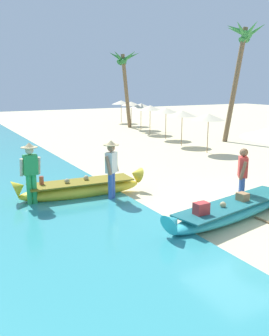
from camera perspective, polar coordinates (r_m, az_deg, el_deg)
name	(u,v)px	position (r m, az deg, el deg)	size (l,w,h in m)	color
ground_plane	(242,209)	(10.46, 16.21, -6.03)	(80.00, 80.00, 0.00)	beige
boat_cyan_foreground	(235,209)	(9.61, 15.19, -6.14)	(4.86, 1.69, 0.73)	#33B2BC
boat_yellow_midground	(82,189)	(10.98, -8.18, -3.17)	(3.97, 1.03, 0.82)	yellow
person_vendor_hatted	(111,167)	(10.39, -3.58, 0.23)	(0.55, 0.50, 1.77)	#3D5BA8
person_tourist_customer	(242,175)	(10.25, 16.32, -1.00)	(0.49, 0.55, 1.65)	#3D5BA8
person_vendor_assistant	(31,170)	(10.28, -15.75, -0.31)	(0.55, 0.44, 1.79)	green
parasol_row_0	(209,117)	(18.19, 11.36, 7.74)	(1.60, 1.60, 1.91)	#8E6B47
parasol_row_1	(182,113)	(20.17, 7.38, 8.37)	(1.60, 1.60, 1.91)	#8E6B47
parasol_row_2	(166,110)	(22.47, 4.89, 8.88)	(1.60, 1.60, 1.91)	#8E6B47
parasol_row_3	(150,108)	(24.73, 2.43, 9.28)	(1.60, 1.60, 1.91)	#8E6B47
parasol_row_4	(141,106)	(27.21, 1.01, 9.61)	(1.60, 1.60, 1.91)	#8E6B47
parasol_row_5	(131,104)	(29.73, -0.51, 9.89)	(1.60, 1.60, 1.91)	#8E6B47
parasol_row_6	(121,102)	(31.94, -2.08, 10.09)	(1.60, 1.60, 1.91)	#8E6B47
palm_tree_tall_inland	(243,45)	(22.75, 16.38, 17.74)	(2.71, 2.70, 6.72)	brown
palm_tree_leaning_seaward	(124,67)	(28.40, -1.57, 15.31)	(2.64, 2.65, 5.76)	brown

